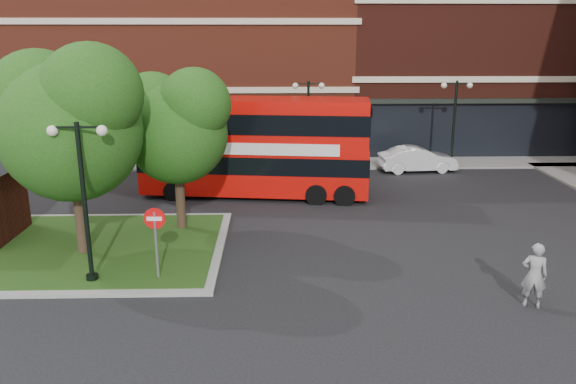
{
  "coord_description": "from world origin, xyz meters",
  "views": [
    {
      "loc": [
        0.09,
        -15.82,
        7.41
      ],
      "look_at": [
        0.61,
        3.35,
        2.0
      ],
      "focal_mm": 35.0,
      "sensor_mm": 36.0,
      "label": 1
    }
  ],
  "objects_px": {
    "bus": "(255,141)",
    "woman": "(534,275)",
    "car_silver": "(201,162)",
    "car_white": "(417,159)"
  },
  "relations": [
    {
      "from": "bus",
      "to": "woman",
      "type": "height_order",
      "value": "bus"
    },
    {
      "from": "woman",
      "to": "car_silver",
      "type": "bearing_deg",
      "value": -35.78
    },
    {
      "from": "bus",
      "to": "woman",
      "type": "xyz_separation_m",
      "value": [
        8.11,
        -11.51,
        -1.69
      ]
    },
    {
      "from": "bus",
      "to": "car_silver",
      "type": "height_order",
      "value": "bus"
    },
    {
      "from": "woman",
      "to": "car_white",
      "type": "relative_size",
      "value": 0.45
    },
    {
      "from": "car_silver",
      "to": "car_white",
      "type": "height_order",
      "value": "car_white"
    },
    {
      "from": "bus",
      "to": "car_silver",
      "type": "distance_m",
      "value": 5.98
    },
    {
      "from": "bus",
      "to": "woman",
      "type": "bearing_deg",
      "value": -47.77
    },
    {
      "from": "bus",
      "to": "car_silver",
      "type": "relative_size",
      "value": 2.96
    },
    {
      "from": "car_silver",
      "to": "car_white",
      "type": "relative_size",
      "value": 0.86
    }
  ]
}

